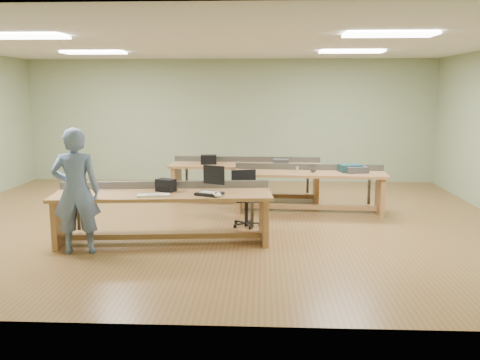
% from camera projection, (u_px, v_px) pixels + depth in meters
% --- Properties ---
extents(floor, '(10.00, 10.00, 0.00)m').
position_uv_depth(floor, '(215.00, 221.00, 8.85)').
color(floor, brown).
rests_on(floor, ground).
extents(ceiling, '(10.00, 10.00, 0.00)m').
position_uv_depth(ceiling, '(214.00, 43.00, 8.33)').
color(ceiling, silver).
rests_on(ceiling, wall_back).
extents(wall_back, '(10.00, 0.04, 3.00)m').
position_uv_depth(wall_back, '(230.00, 121.00, 12.52)').
color(wall_back, gray).
rests_on(wall_back, floor).
extents(wall_front, '(10.00, 0.04, 3.00)m').
position_uv_depth(wall_front, '(172.00, 172.00, 4.65)').
color(wall_front, gray).
rests_on(wall_front, floor).
extents(fluor_panels, '(6.20, 3.50, 0.03)m').
position_uv_depth(fluor_panels, '(214.00, 45.00, 8.33)').
color(fluor_panels, white).
rests_on(fluor_panels, ceiling).
extents(workbench_front, '(3.26, 1.14, 0.86)m').
position_uv_depth(workbench_front, '(163.00, 205.00, 7.53)').
color(workbench_front, '#AE8049').
rests_on(workbench_front, floor).
extents(workbench_mid, '(2.83, 0.90, 0.86)m').
position_uv_depth(workbench_mid, '(309.00, 182.00, 9.43)').
color(workbench_mid, '#AE8049').
rests_on(workbench_mid, floor).
extents(workbench_back, '(3.11, 0.93, 0.86)m').
position_uv_depth(workbench_back, '(246.00, 173.00, 10.46)').
color(workbench_back, '#AE8049').
rests_on(workbench_back, floor).
extents(person, '(0.71, 0.53, 1.75)m').
position_uv_depth(person, '(76.00, 191.00, 6.96)').
color(person, '#6B87AF').
rests_on(person, floor).
extents(laptop_base, '(0.43, 0.40, 0.04)m').
position_uv_depth(laptop_base, '(209.00, 194.00, 7.33)').
color(laptop_base, black).
rests_on(laptop_base, workbench_front).
extents(laptop_screen, '(0.32, 0.16, 0.27)m').
position_uv_depth(laptop_screen, '(214.00, 175.00, 7.41)').
color(laptop_screen, black).
rests_on(laptop_screen, laptop_base).
extents(keyboard, '(0.48, 0.24, 0.03)m').
position_uv_depth(keyboard, '(154.00, 195.00, 7.25)').
color(keyboard, beige).
rests_on(keyboard, workbench_front).
extents(trackball_mouse, '(0.12, 0.14, 0.06)m').
position_uv_depth(trackball_mouse, '(217.00, 195.00, 7.19)').
color(trackball_mouse, white).
rests_on(trackball_mouse, workbench_front).
extents(camera_bag, '(0.32, 0.27, 0.19)m').
position_uv_depth(camera_bag, '(166.00, 185.00, 7.58)').
color(camera_bag, black).
rests_on(camera_bag, workbench_front).
extents(task_chair, '(0.61, 0.61, 0.92)m').
position_uv_depth(task_chair, '(246.00, 206.00, 8.49)').
color(task_chair, black).
rests_on(task_chair, floor).
extents(parts_bin_teal, '(0.44, 0.36, 0.14)m').
position_uv_depth(parts_bin_teal, '(350.00, 168.00, 9.43)').
color(parts_bin_teal, '#12383D').
rests_on(parts_bin_teal, workbench_mid).
extents(parts_bin_grey, '(0.45, 0.34, 0.11)m').
position_uv_depth(parts_bin_grey, '(356.00, 170.00, 9.33)').
color(parts_bin_grey, '#353638').
rests_on(parts_bin_grey, workbench_mid).
extents(mug, '(0.13, 0.13, 0.10)m').
position_uv_depth(mug, '(313.00, 169.00, 9.39)').
color(mug, '#353638').
rests_on(mug, workbench_mid).
extents(drinks_can, '(0.07, 0.07, 0.11)m').
position_uv_depth(drinks_can, '(297.00, 169.00, 9.37)').
color(drinks_can, silver).
rests_on(drinks_can, workbench_mid).
extents(storage_box_back, '(0.34, 0.25, 0.18)m').
position_uv_depth(storage_box_back, '(209.00, 160.00, 10.42)').
color(storage_box_back, black).
rests_on(storage_box_back, workbench_back).
extents(tray_back, '(0.32, 0.25, 0.13)m').
position_uv_depth(tray_back, '(281.00, 162.00, 10.23)').
color(tray_back, '#353638').
rests_on(tray_back, workbench_back).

